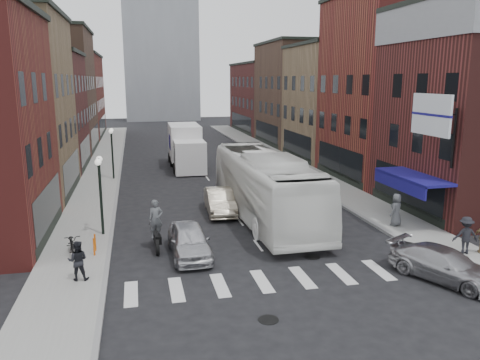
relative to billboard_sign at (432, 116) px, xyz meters
name	(u,v)px	position (x,y,z in m)	size (l,w,h in m)	color
ground	(264,253)	(-8.59, -0.50, -6.13)	(160.00, 160.00, 0.00)	black
sidewalk_left	(103,171)	(-17.09, 21.50, -6.06)	(3.00, 74.00, 0.15)	gray
sidewalk_right	(288,163)	(-0.09, 21.50, -6.06)	(3.00, 74.00, 0.15)	gray
curb_left	(120,171)	(-15.59, 21.50, -6.13)	(0.20, 74.00, 0.16)	gray
curb_right	(273,164)	(-1.59, 21.50, -6.13)	(0.20, 74.00, 0.16)	gray
crosswalk_stripes	(284,279)	(-8.59, -3.50, -6.13)	(12.00, 2.20, 0.01)	silver
bldg_left_mid_b	(22,112)	(-23.58, 23.50, -0.98)	(10.30, 10.20, 10.30)	#4C1D1B
bldg_left_far_a	(44,91)	(-23.58, 34.50, 0.52)	(10.30, 12.20, 13.30)	#4F3427
bldg_left_far_b	(63,96)	(-23.58, 48.50, -0.48)	(10.30, 16.20, 11.30)	maroon
bldg_right_mid_a	(401,89)	(6.41, 13.50, 1.02)	(10.30, 10.20, 14.30)	maroon
bldg_right_mid_b	(345,102)	(6.41, 23.50, -0.48)	(10.30, 10.20, 11.30)	olive
bldg_right_far_a	(306,94)	(6.41, 34.50, 0.02)	(10.30, 12.20, 12.30)	#4F3427
bldg_right_far_b	(273,98)	(6.41, 48.50, -0.98)	(10.30, 16.20, 10.30)	#4C1D1B
awning_blue	(410,178)	(0.34, 2.00, -3.50)	(1.80, 5.00, 0.78)	navy
billboard_sign	(432,116)	(0.00, 0.00, 0.00)	(1.52, 3.00, 3.70)	black
streetlamp_near	(100,181)	(-15.99, 3.50, -3.22)	(0.32, 1.22, 4.11)	black
streetlamp_far	(112,144)	(-15.99, 17.50, -3.22)	(0.32, 1.22, 4.11)	black
bike_rack	(95,245)	(-16.19, 0.80, -5.58)	(0.08, 0.68, 0.80)	#D8590C
box_truck	(186,147)	(-9.75, 21.61, -4.25)	(2.80, 8.81, 3.82)	white
motorcycle_rider	(156,226)	(-13.40, 1.08, -5.00)	(0.71, 2.37, 2.42)	black
transit_bus	(265,186)	(-7.02, 4.91, -4.24)	(3.19, 13.62, 3.79)	white
sedan_left_near	(189,241)	(-11.99, -0.10, -5.40)	(1.72, 4.28, 1.46)	silver
sedan_left_far	(220,201)	(-9.39, 6.45, -5.40)	(1.55, 4.45, 1.47)	beige
curb_car	(444,265)	(-2.35, -4.97, -5.48)	(1.82, 4.47, 1.30)	#A7A6AB
parked_bicycle	(72,244)	(-17.15, 0.86, -5.49)	(0.66, 1.89, 0.99)	black
ped_left_solo	(78,261)	(-16.58, -2.09, -5.18)	(0.78, 0.45, 1.60)	black
ped_right_a	(466,235)	(0.16, -2.93, -5.12)	(1.11, 0.55, 1.72)	black
ped_right_c	(396,210)	(-0.65, 1.51, -5.10)	(0.86, 0.56, 1.77)	#4E5055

